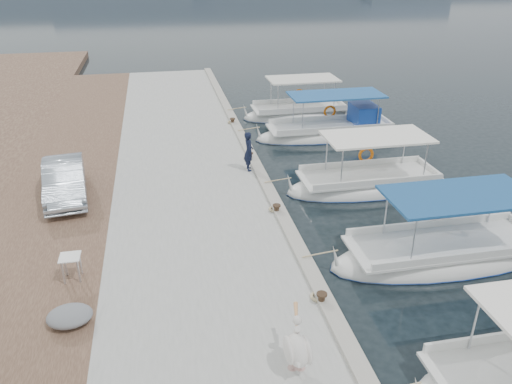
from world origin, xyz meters
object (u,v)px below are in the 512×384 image
fishing_caique_b (444,255)px  fishing_caique_e (299,115)px  fishing_caique_c (368,185)px  fishing_caique_d (332,133)px  fisherman (249,151)px  pelican (297,348)px  parked_car (65,180)px

fishing_caique_b → fishing_caique_e: same height
fishing_caique_c → fishing_caique_e: size_ratio=1.04×
fishing_caique_b → fishing_caique_d: 11.57m
fishing_caique_b → fishing_caique_e: (-0.45, 15.18, 0.00)m
fishing_caique_d → fishing_caique_c: bearing=-95.8°
fisherman → pelican: bearing=175.2°
fishing_caique_e → fishing_caique_b: bearing=-88.3°
fisherman → fishing_caique_b: bearing=-144.6°
pelican → fishing_caique_c: bearing=59.1°
fishing_caique_b → fishing_caique_c: size_ratio=1.09×
parked_car → fisherman: bearing=1.3°
fishing_caique_b → fishing_caique_d: bearing=88.4°
fishing_caique_e → pelican: bearing=-105.8°
parked_car → pelican: bearing=-66.1°
fishing_caique_c → parked_car: 11.69m
fishing_caique_e → pelican: size_ratio=4.46×
fishing_caique_c → fisherman: bearing=160.1°
fishing_caique_c → fishing_caique_d: same height
pelican → parked_car: size_ratio=0.36×
fishing_caique_e → fisherman: size_ratio=3.99×
fishing_caique_c → fishing_caique_e: 9.89m
fishing_caique_b → fisherman: bearing=125.1°
fishing_caique_e → fisherman: bearing=-118.4°
fishing_caique_d → fisherman: 7.06m
fishing_caique_e → parked_car: (-11.49, -9.37, 1.04)m
fisherman → parked_car: fisherman is taller
fisherman → fishing_caique_c: bearing=-109.7°
fishing_caique_b → fishing_caique_c: 5.31m
fishing_caique_d → pelican: bearing=-111.7°
fishing_caique_d → pelican: 16.76m
parked_car → fishing_caique_b: bearing=-33.9°
fishing_caique_d → fishing_caique_e: same height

